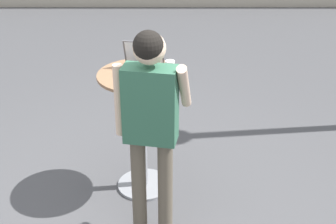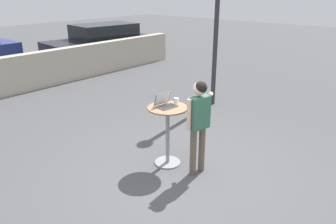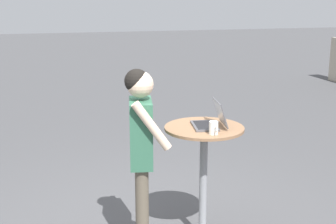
% 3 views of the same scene
% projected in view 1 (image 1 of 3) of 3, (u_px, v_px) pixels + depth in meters
% --- Properties ---
extents(ground_plane, '(50.00, 50.00, 0.00)m').
position_uv_depth(ground_plane, '(133.00, 217.00, 3.81)').
color(ground_plane, '#4C4C4F').
extents(cafe_table, '(0.70, 0.70, 1.09)m').
position_uv_depth(cafe_table, '(142.00, 117.00, 3.87)').
color(cafe_table, gray).
rests_on(cafe_table, ground_plane).
extents(laptop, '(0.36, 0.32, 0.23)m').
position_uv_depth(laptop, '(142.00, 65.00, 3.71)').
color(laptop, '#515156').
rests_on(laptop, cafe_table).
extents(coffee_mug, '(0.12, 0.08, 0.11)m').
position_uv_depth(coffee_mug, '(170.00, 67.00, 3.66)').
color(coffee_mug, white).
rests_on(coffee_mug, cafe_table).
extents(standing_person, '(0.54, 0.32, 1.64)m').
position_uv_depth(standing_person, '(150.00, 115.00, 3.20)').
color(standing_person, brown).
rests_on(standing_person, ground_plane).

